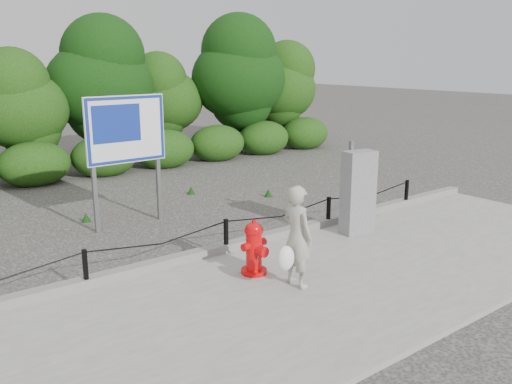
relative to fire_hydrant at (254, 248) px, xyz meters
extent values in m
plane|color=#2D2B28|center=(0.20, 1.07, -0.50)|extent=(90.00, 90.00, 0.00)
cube|color=gray|center=(0.20, -0.93, -0.46)|extent=(14.00, 4.00, 0.08)
cube|color=slate|center=(0.20, 1.12, -0.35)|extent=(14.00, 0.22, 0.14)
cube|color=black|center=(-2.30, 1.07, -0.12)|extent=(0.06, 0.06, 0.60)
cube|color=black|center=(0.20, 1.07, -0.12)|extent=(0.06, 0.06, 0.60)
cube|color=black|center=(2.70, 1.07, -0.12)|extent=(0.06, 0.06, 0.60)
cube|color=black|center=(5.20, 1.07, -0.12)|extent=(0.06, 0.06, 0.60)
cylinder|color=black|center=(-1.05, 1.07, 0.10)|extent=(2.50, 0.02, 0.02)
cylinder|color=black|center=(1.45, 1.07, 0.10)|extent=(2.50, 0.02, 0.02)
cylinder|color=black|center=(3.95, 1.07, 0.10)|extent=(2.50, 0.02, 0.02)
cylinder|color=black|center=(-0.80, 9.67, 0.39)|extent=(0.18, 0.18, 1.79)
ellipsoid|color=#184D12|center=(-0.80, 9.67, 1.65)|extent=(2.64, 2.29, 2.86)
cylinder|color=black|center=(1.70, 10.07, 0.64)|extent=(0.18, 0.18, 2.28)
ellipsoid|color=#184D12|center=(1.70, 10.07, 2.24)|extent=(3.38, 2.92, 3.65)
cylinder|color=black|center=(4.20, 10.47, 0.37)|extent=(0.18, 0.18, 1.75)
ellipsoid|color=#184D12|center=(4.20, 10.47, 1.60)|extent=(2.58, 2.23, 2.79)
cylinder|color=black|center=(6.70, 9.67, 0.70)|extent=(0.18, 0.18, 2.39)
ellipsoid|color=#184D12|center=(6.70, 9.67, 2.37)|extent=(3.54, 3.06, 3.82)
cylinder|color=black|center=(9.00, 10.07, 0.48)|extent=(0.18, 0.18, 1.96)
ellipsoid|color=#184D12|center=(9.00, 10.07, 1.86)|extent=(2.91, 2.51, 3.14)
cylinder|color=red|center=(0.00, 0.01, -0.38)|extent=(0.45, 0.45, 0.07)
cylinder|color=red|center=(0.00, 0.01, -0.04)|extent=(0.28, 0.28, 0.62)
cylinder|color=red|center=(0.00, 0.01, 0.29)|extent=(0.33, 0.33, 0.06)
ellipsoid|color=red|center=(0.00, 0.01, 0.32)|extent=(0.29, 0.29, 0.20)
cylinder|color=red|center=(0.00, 0.01, 0.43)|extent=(0.08, 0.08, 0.06)
cylinder|color=red|center=(-0.17, -0.01, 0.06)|extent=(0.13, 0.14, 0.13)
cylinder|color=red|center=(0.17, 0.03, 0.06)|extent=(0.13, 0.14, 0.13)
cylinder|color=red|center=(0.02, -0.17, -0.01)|extent=(0.19, 0.15, 0.17)
cylinder|color=slate|center=(-0.04, -0.14, -0.10)|extent=(0.01, 0.06, 0.13)
imported|color=#A7A18F|center=(0.23, -0.73, 0.35)|extent=(0.38, 0.57, 1.53)
ellipsoid|color=white|center=(-0.12, -0.88, 0.13)|extent=(0.28, 0.21, 0.37)
cube|color=gray|center=(2.82, 0.42, 0.38)|extent=(0.66, 0.45, 1.61)
cube|color=slate|center=(2.82, 0.64, 0.47)|extent=(0.08, 0.08, 1.77)
cube|color=slate|center=(-1.08, 3.74, 0.84)|extent=(0.08, 0.08, 2.68)
cube|color=slate|center=(0.32, 3.77, 0.84)|extent=(0.08, 0.08, 2.68)
cube|color=white|center=(-0.38, 3.70, 1.51)|extent=(1.67, 0.09, 1.34)
cube|color=navy|center=(-0.38, 3.67, 1.51)|extent=(1.64, 0.04, 1.30)
cube|color=navy|center=(-0.58, 3.65, 1.64)|extent=(1.00, 0.03, 0.74)
camera|label=1|loc=(-4.84, -6.35, 2.90)|focal=38.00mm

